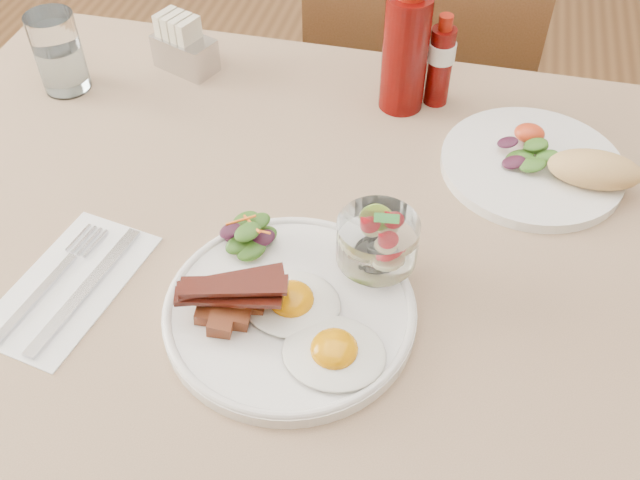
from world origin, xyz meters
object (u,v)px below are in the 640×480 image
chair_far (417,95)px  ketchup_bottle (405,51)px  second_plate (547,165)px  hot_sauce_bottle (440,62)px  table (358,295)px  main_plate (290,311)px  sugar_caddy (183,47)px  water_glass (60,57)px  fruit_cup (377,241)px

chair_far → ketchup_bottle: ketchup_bottle is taller
second_plate → hot_sauce_bottle: 0.22m
table → second_plate: bearing=41.8°
main_plate → sugar_caddy: (-0.29, 0.44, 0.03)m
sugar_caddy → water_glass: (-0.16, -0.09, 0.02)m
hot_sauce_bottle → fruit_cup: bearing=-93.9°
table → water_glass: 0.57m
ketchup_bottle → fruit_cup: bearing=-86.0°
main_plate → fruit_cup: fruit_cup is taller
fruit_cup → sugar_caddy: (-0.37, 0.37, -0.03)m
hot_sauce_bottle → water_glass: 0.56m
second_plate → chair_far: bearing=114.5°
ketchup_bottle → hot_sauce_bottle: ketchup_bottle is taller
main_plate → hot_sauce_bottle: hot_sauce_bottle is taller
chair_far → second_plate: bearing=-65.5°
table → chair_far: 0.68m
second_plate → sugar_caddy: size_ratio=2.37×
chair_far → sugar_caddy: (-0.35, -0.34, 0.26)m
fruit_cup → water_glass: water_glass is taller
main_plate → sugar_caddy: size_ratio=2.57×
second_plate → fruit_cup: bearing=-128.6°
main_plate → second_plate: bearing=48.8°
chair_far → sugar_caddy: 0.55m
table → water_glass: water_glass is taller
table → water_glass: (-0.50, 0.23, 0.14)m
ketchup_bottle → hot_sauce_bottle: bearing=23.0°
water_glass → hot_sauce_bottle: bearing=9.6°
main_plate → chair_far: bearing=85.8°
chair_far → water_glass: (-0.50, -0.43, 0.28)m
fruit_cup → second_plate: fruit_cup is taller
sugar_caddy → water_glass: size_ratio=0.90×
chair_far → second_plate: (0.21, -0.47, 0.24)m
ketchup_bottle → second_plate: bearing=-27.6°
sugar_caddy → water_glass: bearing=-127.7°
main_plate → water_glass: water_glass is taller
sugar_caddy → water_glass: 0.18m
chair_far → fruit_cup: bearing=-88.0°
second_plate → water_glass: bearing=176.9°
second_plate → water_glass: size_ratio=2.14×
sugar_caddy → water_glass: water_glass is taller
fruit_cup → hot_sauce_bottle: 0.37m
table → fruit_cup: bearing=-60.9°
fruit_cup → water_glass: 0.60m
ketchup_bottle → sugar_caddy: (-0.35, 0.02, -0.05)m
hot_sauce_bottle → second_plate: bearing=-39.0°
ketchup_bottle → hot_sauce_bottle: (0.05, 0.02, -0.02)m
chair_far → water_glass: size_ratio=7.70×
fruit_cup → main_plate: bearing=-138.4°
second_plate → sugar_caddy: 0.58m
ketchup_bottle → water_glass: bearing=-171.8°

